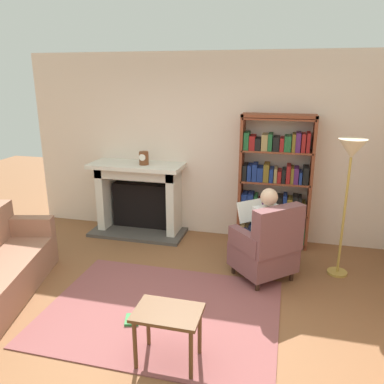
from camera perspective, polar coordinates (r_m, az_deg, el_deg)
The scene contains 11 objects.
ground at distance 3.99m, azimuth -5.97°, elevation -19.54°, with size 14.00×14.00×0.00m, color brown.
back_wall at distance 5.76m, azimuth 2.34°, elevation 6.71°, with size 5.60×0.10×2.70m, color beige.
area_rug at distance 4.22m, azimuth -4.52°, elevation -17.16°, with size 2.40×1.80×0.01m, color brown.
fireplace at distance 6.00m, azimuth -7.78°, elevation -0.55°, with size 1.45×0.64×1.11m.
mantel_clock at distance 5.71m, azimuth -7.16°, elevation 5.01°, with size 0.14×0.14×0.19m.
bookshelf at distance 5.53m, azimuth 12.19°, elevation 1.25°, with size 1.00×0.32×1.87m.
armchair_reading at distance 4.67m, azimuth 11.07°, elevation -7.99°, with size 0.89×0.89×0.97m.
seated_reader at distance 4.68m, azimuth 10.29°, elevation -5.30°, with size 0.58×0.59×1.14m.
side_table at distance 3.38m, azimuth -3.61°, elevation -18.36°, with size 0.56×0.39×0.50m.
scattered_books at distance 4.18m, azimuth -3.48°, elevation -17.20°, with size 0.74×0.55×0.03m.
floor_lamp at distance 4.75m, azimuth 22.45°, elevation 4.21°, with size 0.32×0.32×1.68m.
Camera 1 is at (1.16, -3.00, 2.36)m, focal length 35.98 mm.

